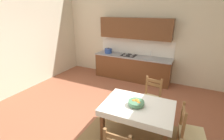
% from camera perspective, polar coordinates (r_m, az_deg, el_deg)
% --- Properties ---
extents(ground_plane, '(6.47, 6.43, 0.10)m').
position_cam_1_polar(ground_plane, '(4.08, -4.63, -17.39)').
color(ground_plane, '#99563D').
extents(wall_back, '(6.47, 0.12, 4.01)m').
position_cam_1_polar(wall_back, '(5.98, 10.09, 15.88)').
color(wall_back, beige).
rests_on(wall_back, ground_plane).
extents(wall_left, '(0.12, 6.43, 4.01)m').
position_cam_1_polar(wall_left, '(5.46, -34.19, 12.35)').
color(wall_left, beige).
rests_on(wall_left, ground_plane).
extents(area_rug, '(2.10, 1.60, 0.01)m').
position_cam_1_polar(area_rug, '(3.56, 7.88, -23.17)').
color(area_rug, brown).
rests_on(area_rug, ground_plane).
extents(kitchen_cabinetry, '(2.78, 0.63, 2.20)m').
position_cam_1_polar(kitchen_cabinetry, '(5.91, 7.25, 4.64)').
color(kitchen_cabinetry, brown).
rests_on(kitchen_cabinetry, ground_plane).
extents(dining_table, '(1.36, 0.99, 0.75)m').
position_cam_1_polar(dining_table, '(3.25, 9.01, -14.10)').
color(dining_table, brown).
rests_on(dining_table, ground_plane).
extents(dining_chair_kitchen_side, '(0.46, 0.46, 0.93)m').
position_cam_1_polar(dining_chair_kitchen_side, '(4.10, 13.50, -9.51)').
color(dining_chair_kitchen_side, '#D1BC89').
rests_on(dining_chair_kitchen_side, ground_plane).
extents(dining_chair_window_side, '(0.47, 0.47, 0.93)m').
position_cam_1_polar(dining_chair_window_side, '(3.32, 25.60, -19.21)').
color(dining_chair_window_side, '#D1BC89').
rests_on(dining_chair_window_side, ground_plane).
extents(fruit_bowl, '(0.30, 0.30, 0.12)m').
position_cam_1_polar(fruit_bowl, '(3.13, 8.51, -11.35)').
color(fruit_bowl, '#4C7F5B').
rests_on(fruit_bowl, dining_table).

